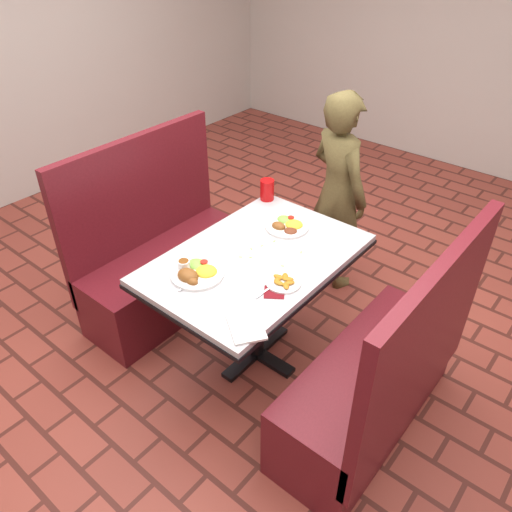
{
  "coord_description": "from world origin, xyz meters",
  "views": [
    {
      "loc": [
        1.4,
        -1.69,
        2.3
      ],
      "look_at": [
        0.0,
        0.0,
        0.75
      ],
      "focal_mm": 35.0,
      "sensor_mm": 36.0,
      "label": 1
    }
  ],
  "objects_px": {
    "plantain_plate": "(283,282)",
    "diner_person": "(338,193)",
    "near_dinner_plate": "(196,271)",
    "dining_table": "(256,270)",
    "far_dinner_plate": "(288,224)",
    "red_tumbler": "(267,190)",
    "booth_bench_left": "(165,263)",
    "booth_bench_right": "(377,382)"
  },
  "relations": [
    {
      "from": "plantain_plate",
      "to": "dining_table",
      "type": "bearing_deg",
      "value": 159.55
    },
    {
      "from": "plantain_plate",
      "to": "diner_person",
      "type": "bearing_deg",
      "value": 108.07
    },
    {
      "from": "booth_bench_right",
      "to": "booth_bench_left",
      "type": "bearing_deg",
      "value": 180.0
    },
    {
      "from": "near_dinner_plate",
      "to": "far_dinner_plate",
      "type": "distance_m",
      "value": 0.67
    },
    {
      "from": "red_tumbler",
      "to": "dining_table",
      "type": "bearing_deg",
      "value": -56.67
    },
    {
      "from": "booth_bench_right",
      "to": "far_dinner_plate",
      "type": "bearing_deg",
      "value": 157.87
    },
    {
      "from": "dining_table",
      "to": "booth_bench_right",
      "type": "relative_size",
      "value": 1.01
    },
    {
      "from": "red_tumbler",
      "to": "plantain_plate",
      "type": "bearing_deg",
      "value": -45.98
    },
    {
      "from": "booth_bench_left",
      "to": "diner_person",
      "type": "xyz_separation_m",
      "value": [
        0.7,
        0.98,
        0.37
      ]
    },
    {
      "from": "near_dinner_plate",
      "to": "far_dinner_plate",
      "type": "height_order",
      "value": "near_dinner_plate"
    },
    {
      "from": "booth_bench_left",
      "to": "booth_bench_right",
      "type": "height_order",
      "value": "same"
    },
    {
      "from": "diner_person",
      "to": "red_tumbler",
      "type": "xyz_separation_m",
      "value": [
        -0.26,
        -0.45,
        0.12
      ]
    },
    {
      "from": "booth_bench_left",
      "to": "near_dinner_plate",
      "type": "relative_size",
      "value": 4.39
    },
    {
      "from": "diner_person",
      "to": "booth_bench_right",
      "type": "bearing_deg",
      "value": 151.71
    },
    {
      "from": "dining_table",
      "to": "near_dinner_plate",
      "type": "height_order",
      "value": "near_dinner_plate"
    },
    {
      "from": "plantain_plate",
      "to": "red_tumbler",
      "type": "distance_m",
      "value": 0.88
    },
    {
      "from": "diner_person",
      "to": "red_tumbler",
      "type": "bearing_deg",
      "value": 79.53
    },
    {
      "from": "near_dinner_plate",
      "to": "dining_table",
      "type": "bearing_deg",
      "value": 68.74
    },
    {
      "from": "far_dinner_plate",
      "to": "diner_person",
      "type": "bearing_deg",
      "value": 94.48
    },
    {
      "from": "booth_bench_left",
      "to": "booth_bench_right",
      "type": "xyz_separation_m",
      "value": [
        1.6,
        0.0,
        0.0
      ]
    },
    {
      "from": "diner_person",
      "to": "plantain_plate",
      "type": "bearing_deg",
      "value": 127.54
    },
    {
      "from": "dining_table",
      "to": "far_dinner_plate",
      "type": "distance_m",
      "value": 0.37
    },
    {
      "from": "booth_bench_left",
      "to": "red_tumbler",
      "type": "height_order",
      "value": "booth_bench_left"
    },
    {
      "from": "far_dinner_plate",
      "to": "red_tumbler",
      "type": "xyz_separation_m",
      "value": [
        -0.31,
        0.19,
        0.04
      ]
    },
    {
      "from": "dining_table",
      "to": "booth_bench_left",
      "type": "distance_m",
      "value": 0.86
    },
    {
      "from": "booth_bench_left",
      "to": "red_tumbler",
      "type": "relative_size",
      "value": 8.95
    },
    {
      "from": "diner_person",
      "to": "near_dinner_plate",
      "type": "xyz_separation_m",
      "value": [
        -0.03,
        -1.31,
        0.08
      ]
    },
    {
      "from": "red_tumbler",
      "to": "diner_person",
      "type": "bearing_deg",
      "value": 60.06
    },
    {
      "from": "booth_bench_left",
      "to": "booth_bench_right",
      "type": "bearing_deg",
      "value": 0.0
    },
    {
      "from": "booth_bench_right",
      "to": "diner_person",
      "type": "xyz_separation_m",
      "value": [
        -0.89,
        0.98,
        0.37
      ]
    },
    {
      "from": "near_dinner_plate",
      "to": "red_tumbler",
      "type": "height_order",
      "value": "red_tumbler"
    },
    {
      "from": "red_tumbler",
      "to": "booth_bench_left",
      "type": "bearing_deg",
      "value": -129.87
    },
    {
      "from": "booth_bench_right",
      "to": "diner_person",
      "type": "height_order",
      "value": "diner_person"
    },
    {
      "from": "dining_table",
      "to": "booth_bench_right",
      "type": "bearing_deg",
      "value": 0.0
    },
    {
      "from": "booth_bench_right",
      "to": "red_tumbler",
      "type": "height_order",
      "value": "booth_bench_right"
    },
    {
      "from": "plantain_plate",
      "to": "red_tumbler",
      "type": "xyz_separation_m",
      "value": [
        -0.61,
        0.63,
        0.06
      ]
    },
    {
      "from": "dining_table",
      "to": "diner_person",
      "type": "bearing_deg",
      "value": 95.45
    },
    {
      "from": "booth_bench_right",
      "to": "red_tumbler",
      "type": "relative_size",
      "value": 8.95
    },
    {
      "from": "far_dinner_plate",
      "to": "booth_bench_left",
      "type": "bearing_deg",
      "value": -155.6
    },
    {
      "from": "dining_table",
      "to": "red_tumbler",
      "type": "relative_size",
      "value": 9.04
    },
    {
      "from": "diner_person",
      "to": "near_dinner_plate",
      "type": "height_order",
      "value": "diner_person"
    },
    {
      "from": "booth_bench_left",
      "to": "far_dinner_plate",
      "type": "distance_m",
      "value": 0.94
    }
  ]
}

